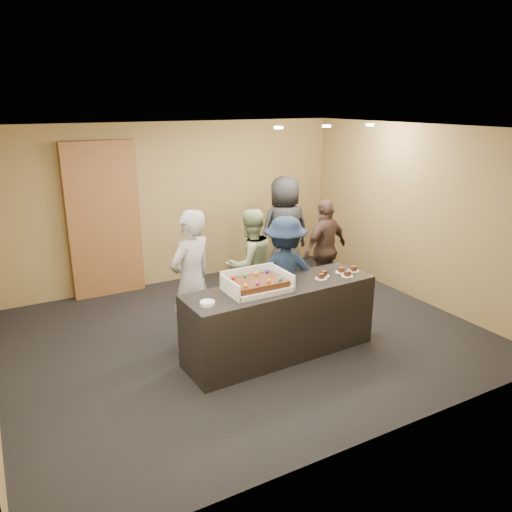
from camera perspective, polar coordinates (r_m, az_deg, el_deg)
name	(u,v)px	position (r m, az deg, el deg)	size (l,w,h in m)	color
room	(244,238)	(6.33, -1.40, 2.06)	(6.04, 6.00, 2.70)	black
serving_counter	(280,320)	(6.16, 2.78, -7.33)	(2.40, 0.70, 0.90)	black
storage_cabinet	(104,220)	(8.19, -16.98, 3.94)	(1.11, 0.15, 2.45)	brown
cake_box	(256,286)	(5.84, 0.04, -3.43)	(0.73, 0.51, 0.22)	white
sheet_cake	(257,283)	(5.80, 0.17, -3.05)	(0.63, 0.43, 0.12)	#3A210D
plate_stack	(207,303)	(5.45, -5.57, -5.39)	(0.16, 0.16, 0.04)	white
slice_a	(321,277)	(6.25, 7.44, -2.39)	(0.15, 0.15, 0.07)	white
slice_b	(324,274)	(6.35, 7.75, -2.09)	(0.15, 0.15, 0.07)	white
slice_c	(347,275)	(6.39, 10.39, -2.09)	(0.15, 0.15, 0.07)	white
slice_d	(341,271)	(6.52, 9.71, -1.66)	(0.15, 0.15, 0.07)	white
slice_e	(353,270)	(6.59, 11.08, -1.53)	(0.15, 0.15, 0.07)	white
person_server_grey	(191,281)	(6.20, -7.39, -2.83)	(0.65, 0.43, 1.79)	#95959A
person_sage_man	(250,264)	(7.07, -0.67, -0.96)	(0.77, 0.60, 1.59)	#97A87C
person_navy_man	(285,275)	(6.67, 3.32, -2.16)	(1.03, 0.59, 1.59)	#132038
person_brown_extra	(325,249)	(7.91, 7.92, 0.81)	(0.92, 0.38, 1.58)	#4F372E
person_dark_suit	(285,231)	(8.40, 3.29, 2.88)	(0.90, 0.59, 1.85)	black
ceiling_spotlights	(327,126)	(7.39, 8.07, 14.48)	(1.72, 0.12, 0.03)	#FFEAC6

